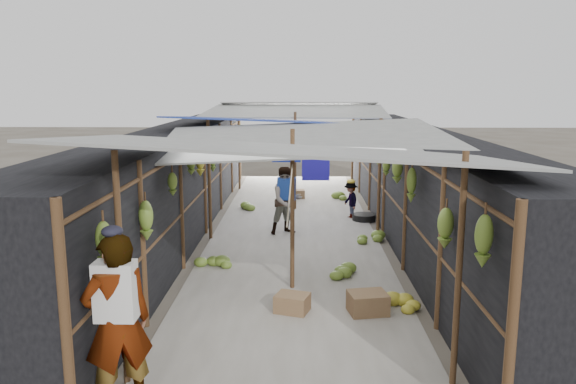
# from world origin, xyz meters

# --- Properties ---
(ground) EXTENTS (80.00, 80.00, 0.00)m
(ground) POSITION_xyz_m (0.00, 0.00, 0.00)
(ground) COLOR #6B6356
(ground) RESTS_ON ground
(aisle_slab) EXTENTS (3.60, 16.00, 0.02)m
(aisle_slab) POSITION_xyz_m (0.00, 6.50, 0.01)
(aisle_slab) COLOR #9E998E
(aisle_slab) RESTS_ON ground
(stall_left) EXTENTS (1.40, 15.00, 2.30)m
(stall_left) POSITION_xyz_m (-2.70, 6.50, 1.15)
(stall_left) COLOR black
(stall_left) RESTS_ON ground
(stall_right) EXTENTS (1.40, 15.00, 2.30)m
(stall_right) POSITION_xyz_m (2.70, 6.50, 1.15)
(stall_right) COLOR black
(stall_right) RESTS_ON ground
(crate_near) EXTENTS (0.56, 0.50, 0.28)m
(crate_near) POSITION_xyz_m (0.01, 2.00, 0.14)
(crate_near) COLOR olive
(crate_near) RESTS_ON ground
(crate_mid) EXTENTS (0.61, 0.52, 0.32)m
(crate_mid) POSITION_xyz_m (1.10, 1.97, 0.16)
(crate_mid) COLOR olive
(crate_mid) RESTS_ON ground
(crate_back) EXTENTS (0.44, 0.37, 0.27)m
(crate_back) POSITION_xyz_m (0.06, 10.46, 0.13)
(crate_back) COLOR olive
(crate_back) RESTS_ON ground
(black_basin) EXTENTS (0.57, 0.57, 0.17)m
(black_basin) POSITION_xyz_m (1.70, 7.72, 0.09)
(black_basin) COLOR black
(black_basin) RESTS_ON ground
(vendor_elderly) EXTENTS (0.81, 0.72, 1.86)m
(vendor_elderly) POSITION_xyz_m (-1.70, -0.50, 0.93)
(vendor_elderly) COLOR white
(vendor_elderly) RESTS_ON ground
(shopper_blue) EXTENTS (0.91, 0.83, 1.51)m
(shopper_blue) POSITION_xyz_m (-0.17, 6.46, 0.76)
(shopper_blue) COLOR #1E3B98
(shopper_blue) RESTS_ON ground
(vendor_seated) EXTENTS (0.51, 0.67, 0.93)m
(vendor_seated) POSITION_xyz_m (1.39, 8.00, 0.46)
(vendor_seated) COLOR #544E49
(vendor_seated) RESTS_ON ground
(market_canopy) EXTENTS (5.62, 15.20, 2.77)m
(market_canopy) POSITION_xyz_m (0.03, 6.87, 2.41)
(market_canopy) COLOR brown
(market_canopy) RESTS_ON ground
(hanging_bananas) EXTENTS (3.96, 13.76, 0.79)m
(hanging_bananas) POSITION_xyz_m (0.03, 6.00, 1.68)
(hanging_bananas) COLOR olive
(hanging_bananas) RESTS_ON ground
(floor_bananas) EXTENTS (3.79, 8.71, 0.35)m
(floor_bananas) POSITION_xyz_m (0.44, 6.74, 0.16)
(floor_bananas) COLOR olive
(floor_bananas) RESTS_ON ground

